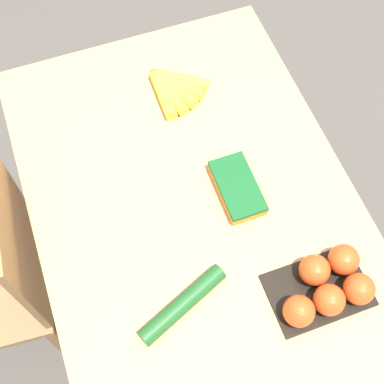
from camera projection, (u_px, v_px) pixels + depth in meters
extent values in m
plane|color=#4C4742|center=(192.00, 282.00, 2.16)|extent=(12.00, 12.00, 0.00)
cube|color=tan|center=(192.00, 199.00, 1.50)|extent=(1.25, 0.88, 0.03)
cylinder|color=tan|center=(369.00, 371.00, 1.65)|extent=(0.06, 0.06, 0.73)
cylinder|color=tan|center=(233.00, 96.00, 2.14)|extent=(0.06, 0.06, 0.73)
cylinder|color=tan|center=(48.00, 150.00, 2.02)|extent=(0.06, 0.06, 0.73)
cube|color=#8E6642|center=(19.00, 241.00, 1.50)|extent=(0.39, 0.05, 0.48)
cylinder|color=#8E6642|center=(45.00, 248.00, 2.00)|extent=(0.04, 0.04, 0.43)
cylinder|color=#8E6642|center=(60.00, 342.00, 1.84)|extent=(0.04, 0.04, 0.43)
sphere|color=brown|center=(155.00, 74.00, 1.66)|extent=(0.03, 0.03, 0.03)
cylinder|color=yellow|center=(163.00, 95.00, 1.62)|extent=(0.17, 0.04, 0.04)
cylinder|color=yellow|center=(169.00, 92.00, 1.63)|extent=(0.17, 0.07, 0.04)
cylinder|color=yellow|center=(174.00, 89.00, 1.63)|extent=(0.17, 0.11, 0.04)
cylinder|color=yellow|center=(178.00, 85.00, 1.64)|extent=(0.15, 0.14, 0.04)
cylinder|color=yellow|center=(181.00, 80.00, 1.65)|extent=(0.13, 0.16, 0.04)
cube|color=black|center=(318.00, 290.00, 1.35)|extent=(0.17, 0.25, 0.01)
sphere|color=#DB4C1E|center=(359.00, 289.00, 1.31)|extent=(0.08, 0.08, 0.08)
sphere|color=#DB4C1E|center=(344.00, 260.00, 1.34)|extent=(0.08, 0.08, 0.08)
sphere|color=#DB4C1E|center=(329.00, 300.00, 1.30)|extent=(0.08, 0.08, 0.08)
sphere|color=#DB4C1E|center=(315.00, 270.00, 1.33)|extent=(0.08, 0.08, 0.08)
sphere|color=#DB4C1E|center=(299.00, 311.00, 1.28)|extent=(0.08, 0.08, 0.08)
cube|color=orange|center=(237.00, 188.00, 1.47)|extent=(0.19, 0.10, 0.04)
cube|color=#145123|center=(238.00, 186.00, 1.46)|extent=(0.19, 0.10, 0.01)
cylinder|color=#1E5123|center=(183.00, 304.00, 1.32)|extent=(0.14, 0.26, 0.04)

